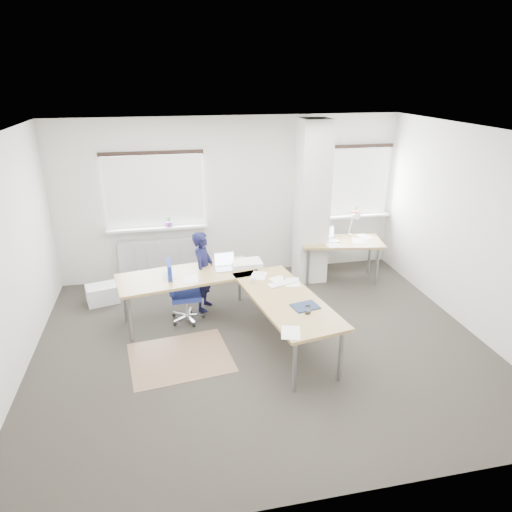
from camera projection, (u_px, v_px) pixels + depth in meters
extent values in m
plane|color=#2A2722|center=(262.00, 344.00, 6.23)|extent=(6.00, 6.00, 0.00)
cube|color=beige|center=(231.00, 199.00, 7.98)|extent=(6.00, 0.04, 2.80)
cube|color=beige|center=(334.00, 363.00, 3.43)|extent=(6.00, 0.04, 2.80)
cube|color=beige|center=(3.00, 267.00, 5.14)|extent=(0.04, 5.00, 2.80)
cube|color=beige|center=(475.00, 232.00, 6.27)|extent=(0.04, 5.00, 2.80)
cube|color=white|center=(263.00, 133.00, 5.19)|extent=(6.00, 5.00, 0.04)
cube|color=beige|center=(312.00, 203.00, 7.73)|extent=(0.50, 0.50, 2.78)
cube|color=white|center=(155.00, 191.00, 7.63)|extent=(1.60, 0.04, 1.20)
cube|color=white|center=(155.00, 192.00, 7.59)|extent=(1.60, 0.02, 1.20)
cube|color=white|center=(158.00, 228.00, 7.80)|extent=(1.70, 0.20, 0.04)
cube|color=white|center=(356.00, 182.00, 8.31)|extent=(1.20, 0.04, 1.20)
cube|color=white|center=(357.00, 182.00, 8.28)|extent=(1.20, 0.02, 1.20)
cube|color=white|center=(355.00, 215.00, 8.48)|extent=(1.30, 0.20, 0.04)
cube|color=silver|center=(160.00, 256.00, 8.01)|extent=(1.40, 0.10, 0.60)
cylinder|color=#6E3A80|center=(169.00, 224.00, 7.79)|extent=(0.12, 0.12, 0.08)
imported|color=#245A25|center=(169.00, 222.00, 7.78)|extent=(0.09, 0.06, 0.17)
cylinder|color=#B55E45|center=(355.00, 213.00, 8.44)|extent=(0.12, 0.12, 0.08)
imported|color=#245A25|center=(355.00, 210.00, 8.42)|extent=(0.09, 0.07, 0.17)
cube|color=#806046|center=(180.00, 357.00, 5.92)|extent=(1.39, 1.22, 0.01)
cube|color=white|center=(103.00, 294.00, 7.31)|extent=(0.55, 0.45, 0.29)
cube|color=olive|center=(188.00, 276.00, 6.61)|extent=(2.11, 1.14, 0.04)
cube|color=olive|center=(286.00, 299.00, 5.92)|extent=(1.14, 2.11, 0.04)
cylinder|color=gray|center=(130.00, 319.00, 6.18)|extent=(0.05, 0.05, 0.69)
cylinder|color=gray|center=(124.00, 300.00, 6.69)|extent=(0.05, 0.05, 0.69)
cylinder|color=gray|center=(240.00, 281.00, 7.31)|extent=(0.05, 0.05, 0.69)
cylinder|color=gray|center=(295.00, 366.00, 5.18)|extent=(0.05, 0.05, 0.69)
cylinder|color=gray|center=(340.00, 355.00, 5.38)|extent=(0.05, 0.05, 0.69)
cylinder|color=gray|center=(278.00, 292.00, 6.93)|extent=(0.05, 0.05, 0.69)
cube|color=#B7B7BC|center=(226.00, 269.00, 6.77)|extent=(0.35, 0.25, 0.01)
cube|color=#B7B7BC|center=(224.00, 259.00, 6.84)|extent=(0.33, 0.07, 0.22)
cube|color=silver|center=(224.00, 259.00, 6.84)|extent=(0.29, 0.05, 0.19)
cube|color=white|center=(283.00, 283.00, 6.30)|extent=(0.46, 0.28, 0.02)
cube|color=#16223E|center=(305.00, 306.00, 5.67)|extent=(0.36, 0.30, 0.01)
cube|color=white|center=(246.00, 263.00, 6.89)|extent=(0.46, 0.33, 0.07)
imported|color=white|center=(254.00, 281.00, 6.32)|extent=(0.08, 0.08, 0.07)
cylinder|color=silver|center=(308.00, 310.00, 5.50)|extent=(0.07, 0.07, 0.10)
cube|color=olive|center=(341.00, 242.00, 7.94)|extent=(1.50, 0.93, 0.04)
cylinder|color=gray|center=(308.00, 267.00, 7.83)|extent=(0.05, 0.05, 0.69)
cylinder|color=gray|center=(377.00, 266.00, 7.86)|extent=(0.05, 0.05, 0.69)
cylinder|color=gray|center=(304.00, 256.00, 8.29)|extent=(0.05, 0.05, 0.69)
cylinder|color=gray|center=(370.00, 255.00, 8.33)|extent=(0.05, 0.05, 0.69)
cube|color=#B7B7BC|center=(328.00, 241.00, 7.91)|extent=(0.35, 0.26, 0.01)
cube|color=#B7B7BC|center=(326.00, 232.00, 7.97)|extent=(0.33, 0.07, 0.22)
cube|color=silver|center=(326.00, 232.00, 7.97)|extent=(0.29, 0.06, 0.19)
cylinder|color=silver|center=(350.00, 235.00, 8.20)|extent=(0.10, 0.10, 0.02)
cylinder|color=silver|center=(351.00, 225.00, 8.13)|extent=(0.02, 0.16, 0.38)
cylinder|color=silver|center=(355.00, 215.00, 7.94)|extent=(0.02, 0.29, 0.13)
cone|color=silver|center=(358.00, 218.00, 7.82)|extent=(0.14, 0.16, 0.17)
cube|color=navy|center=(186.00, 295.00, 6.67)|extent=(0.43, 0.43, 0.07)
cube|color=navy|center=(170.00, 277.00, 6.52)|extent=(0.06, 0.37, 0.46)
cylinder|color=silver|center=(187.00, 305.00, 6.74)|extent=(0.05, 0.05, 0.31)
cylinder|color=black|center=(203.00, 316.00, 6.87)|extent=(0.06, 0.03, 0.05)
cylinder|color=black|center=(191.00, 310.00, 7.04)|extent=(0.04, 0.06, 0.05)
cylinder|color=black|center=(174.00, 315.00, 6.91)|extent=(0.06, 0.05, 0.05)
cylinder|color=black|center=(175.00, 324.00, 6.65)|extent=(0.06, 0.05, 0.05)
cylinder|color=black|center=(194.00, 325.00, 6.63)|extent=(0.04, 0.06, 0.05)
imported|color=black|center=(203.00, 271.00, 6.96)|extent=(0.45, 0.54, 1.26)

